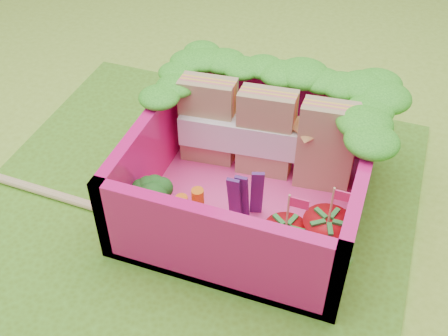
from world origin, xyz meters
name	(u,v)px	position (x,y,z in m)	size (l,w,h in m)	color
ground	(190,211)	(0.00, 0.00, 0.00)	(14.00, 14.00, 0.00)	#92BC35
placemat	(190,209)	(0.00, 0.00, 0.01)	(2.60, 2.60, 0.03)	#599421
bento_floor	(250,202)	(0.33, 0.14, 0.06)	(1.30, 1.30, 0.05)	#FF419A
bento_box	(251,171)	(0.33, 0.14, 0.31)	(1.30, 1.30, 0.55)	#E91374
lettuce_ruffle	(278,78)	(0.33, 0.63, 0.64)	(1.43, 0.83, 0.11)	#208217
sandwich_stack	(267,134)	(0.34, 0.42, 0.37)	(1.08, 0.27, 0.59)	#A57C57
broccoli	(152,195)	(-0.14, -0.19, 0.27)	(0.32, 0.32, 0.27)	#60A24E
carrot_sticks	(191,210)	(0.08, -0.17, 0.21)	(0.15, 0.11, 0.28)	orange
purple_wedges	(245,197)	(0.35, -0.03, 0.27)	(0.17, 0.12, 0.38)	#401856
strawberry_left	(285,242)	(0.63, -0.22, 0.20)	(0.23, 0.23, 0.47)	red
strawberry_right	(325,238)	(0.83, -0.13, 0.22)	(0.26, 0.26, 0.50)	red
snap_peas	(328,235)	(0.83, -0.01, 0.11)	(0.33, 0.44, 0.05)	green
chopsticks	(13,182)	(-1.12, -0.19, 0.05)	(2.34, 0.13, 0.04)	#D9BA77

